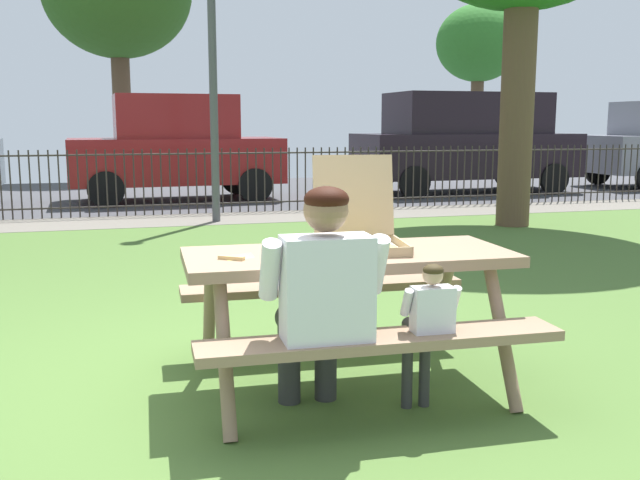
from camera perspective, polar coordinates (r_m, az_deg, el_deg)
ground at (r=6.08m, az=-10.55°, el=-5.02°), size 28.00×11.82×0.02m
cobblestone_walkway at (r=11.20m, az=-12.87°, el=1.47°), size 28.00×1.40×0.01m
street_asphalt at (r=15.38m, az=-13.61°, el=3.51°), size 28.00×7.01×0.01m
picnic_table_foreground at (r=4.03m, az=2.25°, el=-3.35°), size 1.84×1.53×0.79m
pizza_box_open at (r=4.08m, az=3.08°, el=0.67°), size 0.54×0.59×0.52m
pizza_slice_on_table at (r=3.85m, az=-6.51°, el=-1.27°), size 0.24×0.25×0.02m
adult_at_table at (r=3.47m, az=0.15°, el=-4.39°), size 0.62×0.60×1.19m
child_at_table at (r=3.65m, az=8.47°, el=-6.50°), size 0.30×0.29×0.80m
iron_fence_streetside at (r=11.84m, az=-13.13°, el=4.52°), size 22.30×0.03×1.06m
lamp_post_walkway at (r=10.94m, az=-8.54°, el=15.99°), size 0.28×0.28×4.61m
parked_car_center at (r=13.98m, az=-11.32°, el=7.22°), size 3.97×1.97×1.98m
parked_car_right at (r=15.62m, az=11.49°, el=7.73°), size 4.63×2.02×2.08m
far_tree_center at (r=23.29m, az=12.45°, el=14.83°), size 2.60×2.60×5.04m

